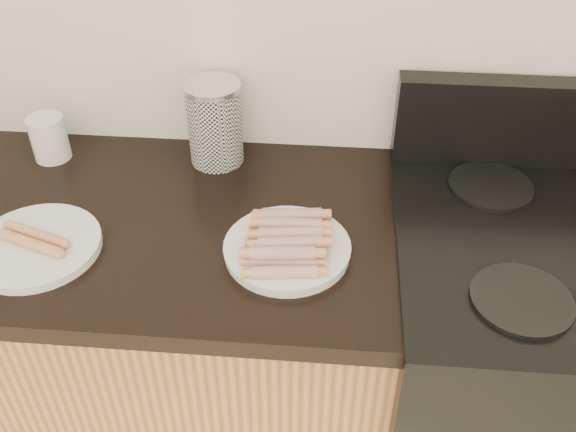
# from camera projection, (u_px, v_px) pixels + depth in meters

# --- Properties ---
(stove) EXTENTS (0.76, 0.65, 0.91)m
(stove) POSITION_uv_depth(u_px,v_px,m) (536.00, 387.00, 1.53)
(stove) COLOR black
(stove) RESTS_ON floor
(stove_panel) EXTENTS (0.76, 0.06, 0.20)m
(stove_panel) POSITION_uv_depth(u_px,v_px,m) (569.00, 125.00, 1.41)
(stove_panel) COLOR black
(stove_panel) RESTS_ON stove
(burner_near_left) EXTENTS (0.18, 0.18, 0.01)m
(burner_near_left) POSITION_uv_depth(u_px,v_px,m) (522.00, 300.00, 1.12)
(burner_near_left) COLOR black
(burner_near_left) RESTS_ON stove
(burner_far_left) EXTENTS (0.18, 0.18, 0.01)m
(burner_far_left) POSITION_uv_depth(u_px,v_px,m) (491.00, 186.00, 1.39)
(burner_far_left) COLOR black
(burner_far_left) RESTS_ON stove
(main_plate) EXTENTS (0.29, 0.29, 0.02)m
(main_plate) POSITION_uv_depth(u_px,v_px,m) (287.00, 250.00, 1.24)
(main_plate) COLOR white
(main_plate) RESTS_ON counter_slab
(side_plate) EXTENTS (0.28, 0.28, 0.02)m
(side_plate) POSITION_uv_depth(u_px,v_px,m) (36.00, 246.00, 1.24)
(side_plate) COLOR white
(side_plate) RESTS_ON counter_slab
(hotdog_pile) EXTENTS (0.12, 0.20, 0.05)m
(hotdog_pile) POSITION_uv_depth(u_px,v_px,m) (287.00, 239.00, 1.22)
(hotdog_pile) COLOR #993B41
(hotdog_pile) RESTS_ON main_plate
(plain_sausages) EXTENTS (0.14, 0.09, 0.02)m
(plain_sausages) POSITION_uv_depth(u_px,v_px,m) (33.00, 239.00, 1.23)
(plain_sausages) COLOR tan
(plain_sausages) RESTS_ON side_plate
(canister) EXTENTS (0.13, 0.13, 0.19)m
(canister) POSITION_uv_depth(u_px,v_px,m) (215.00, 123.00, 1.44)
(canister) COLOR white
(canister) RESTS_ON counter_slab
(mug) EXTENTS (0.09, 0.09, 0.10)m
(mug) POSITION_uv_depth(u_px,v_px,m) (49.00, 138.00, 1.47)
(mug) COLOR white
(mug) RESTS_ON counter_slab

